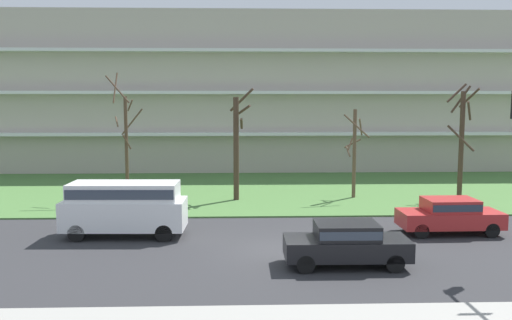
% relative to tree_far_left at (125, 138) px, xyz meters
% --- Properties ---
extents(ground, '(160.00, 160.00, 0.00)m').
position_rel_tree_far_left_xyz_m(ground, '(8.33, -11.52, -3.60)').
color(ground, '#2D2D30').
extents(grass_lawn_strip, '(80.00, 16.00, 0.08)m').
position_rel_tree_far_left_xyz_m(grass_lawn_strip, '(8.33, 2.48, -3.56)').
color(grass_lawn_strip, '#477238').
rests_on(grass_lawn_strip, ground).
extents(apartment_building, '(51.99, 11.73, 12.79)m').
position_rel_tree_far_left_xyz_m(apartment_building, '(8.33, 15.86, 2.80)').
color(apartment_building, '#B2A899').
rests_on(apartment_building, ground).
extents(tree_far_left, '(1.99, 2.01, 7.47)m').
position_rel_tree_far_left_xyz_m(tree_far_left, '(0.00, 0.00, 0.00)').
color(tree_far_left, '#4C3828').
rests_on(tree_far_left, ground).
extents(tree_left, '(1.45, 1.45, 6.55)m').
position_rel_tree_far_left_xyz_m(tree_left, '(6.56, -0.92, -0.31)').
color(tree_left, '#423023').
rests_on(tree_left, ground).
extents(tree_center, '(1.53, 1.38, 5.31)m').
position_rel_tree_far_left_xyz_m(tree_center, '(13.50, -0.48, -0.74)').
color(tree_center, brown).
rests_on(tree_center, ground).
extents(tree_right, '(2.00, 2.00, 6.84)m').
position_rel_tree_far_left_xyz_m(tree_right, '(19.76, -0.80, 0.04)').
color(tree_right, '#423023').
rests_on(tree_right, ground).
extents(sedan_red_near_left, '(4.43, 1.88, 1.57)m').
position_rel_tree_far_left_xyz_m(sedan_red_near_left, '(15.94, -9.02, -2.73)').
color(sedan_red_near_left, '#B22828').
rests_on(sedan_red_near_left, ground).
extents(van_white_center_left, '(5.26, 2.16, 2.36)m').
position_rel_tree_far_left_xyz_m(van_white_center_left, '(1.72, -9.02, -2.21)').
color(van_white_center_left, white).
rests_on(van_white_center_left, ground).
extents(sedan_black_center_right, '(4.41, 1.83, 1.57)m').
position_rel_tree_far_left_xyz_m(sedan_black_center_right, '(10.46, -13.52, -2.73)').
color(sedan_black_center_right, black).
rests_on(sedan_black_center_right, ground).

